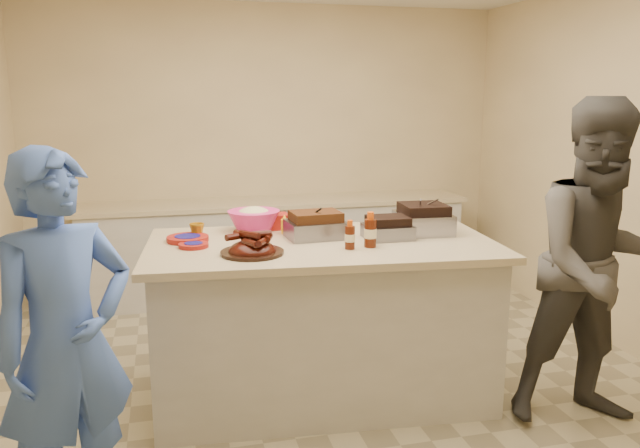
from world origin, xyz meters
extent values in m
cube|color=#47230F|center=(-0.10, 0.21, 0.99)|extent=(0.37, 0.29, 0.11)
cube|color=black|center=(0.33, 0.09, 0.99)|extent=(0.29, 0.24, 0.09)
cube|color=gray|center=(0.61, 0.18, 0.99)|extent=(0.35, 0.35, 0.13)
cylinder|color=silver|center=(0.01, 0.49, 0.99)|extent=(0.36, 0.36, 0.05)
cube|color=orange|center=(0.66, 0.38, 0.99)|extent=(0.30, 0.23, 0.08)
cylinder|color=#421507|center=(0.03, -0.12, 0.99)|extent=(0.06, 0.06, 0.17)
cylinder|color=#421507|center=(0.16, -0.10, 0.99)|extent=(0.08, 0.08, 0.21)
cylinder|color=yellow|center=(-0.26, 0.38, 0.99)|extent=(0.05, 0.05, 0.12)
imported|color=silver|center=(-0.17, 0.34, 0.99)|extent=(0.15, 0.06, 0.15)
cylinder|color=maroon|center=(-0.87, 0.31, 0.99)|extent=(0.27, 0.27, 0.03)
cylinder|color=maroon|center=(-0.85, 0.14, 0.99)|extent=(0.19, 0.19, 0.02)
imported|color=#A1690A|center=(-0.81, 0.42, 0.99)|extent=(0.10, 0.09, 0.09)
cube|color=maroon|center=(-0.30, 0.54, 0.99)|extent=(0.21, 0.16, 0.10)
imported|color=#4E4B47|center=(1.35, -0.59, 0.00)|extent=(1.18, 1.97, 0.70)
camera|label=1|loc=(-0.99, -3.46, 1.86)|focal=35.00mm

